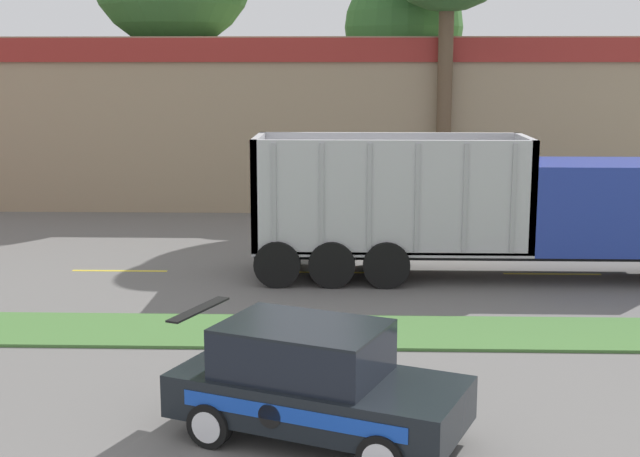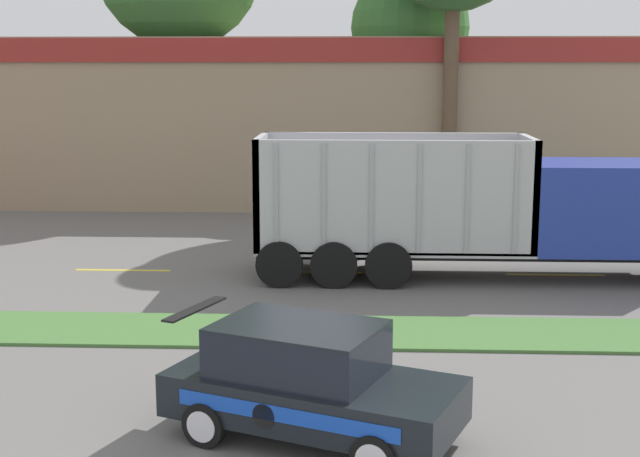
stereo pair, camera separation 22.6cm
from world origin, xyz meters
name	(u,v)px [view 2 (the right image)]	position (x,y,z in m)	size (l,w,h in m)	color
grass_verge	(228,330)	(0.00, 10.04, 0.03)	(120.00, 2.11, 0.06)	#477538
centre_line_4	(123,270)	(-3.40, 15.10, 0.00)	(2.40, 0.14, 0.01)	yellow
centre_line_5	(337,272)	(2.00, 15.10, 0.00)	(2.40, 0.14, 0.01)	yellow
centre_line_6	(556,275)	(7.40, 15.10, 0.00)	(2.40, 0.14, 0.01)	yellow
dump_truck_lead	(531,215)	(6.67, 14.75, 1.55)	(11.57, 2.62, 3.43)	black
rally_car	(308,381)	(1.85, 5.17, 0.83)	(4.38, 3.17, 1.66)	black
store_building_backdrop	(327,116)	(1.21, 29.86, 3.01)	(27.04, 12.10, 6.01)	#9E896B
tree_behind_left	(410,17)	(4.35, 26.94, 6.79)	(4.34, 4.34, 9.67)	brown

